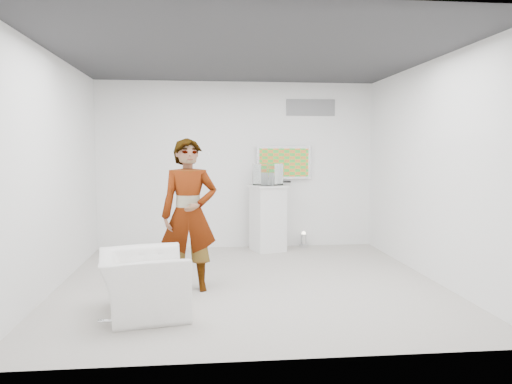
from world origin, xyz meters
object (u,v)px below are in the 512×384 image
Objects in this scene: tv at (284,163)px; floor_uplight at (304,240)px; person at (189,215)px; pedestal at (268,218)px; armchair at (143,283)px.

tv is 1.46m from floor_uplight.
pedestal is (1.30, 2.37, -0.38)m from person.
floor_uplight is (0.36, -0.13, -1.41)m from tv.
pedestal is (1.78, 3.26, 0.24)m from armchair.
pedestal is 4.19× the size of floor_uplight.
person is 1.65× the size of pedestal.
person is at bearing -118.85° from pedestal.
tv is 0.96× the size of armchair.
armchair reaches higher than floor_uplight.
pedestal is at bearing 57.90° from person.
tv is 1.08m from pedestal.
pedestal is at bearing -133.45° from tv.
floor_uplight is at bearing -45.99° from armchair.
armchair is 4.28m from floor_uplight.
tv is at bearing 55.69° from person.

